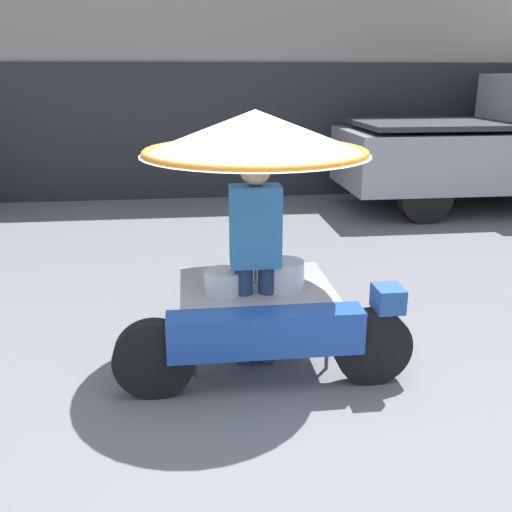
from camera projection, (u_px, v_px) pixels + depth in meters
The scene contains 5 objects.
ground_plane at pixel (279, 399), 4.10m from camera, with size 36.00×36.00×0.00m, color slate.
shopfront_building at pixel (214, 82), 11.02m from camera, with size 28.00×2.06×4.11m.
vendor_motorcycle_cart at pixel (257, 175), 4.29m from camera, with size 2.19×1.75×1.97m.
vendor_person at pixel (255, 251), 4.34m from camera, with size 0.38×0.22×1.67m.
pickup_truck at pixel (508, 146), 9.54m from camera, with size 5.31×1.94×2.21m.
Camera 1 is at (-0.60, -3.53, 2.24)m, focal length 40.00 mm.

